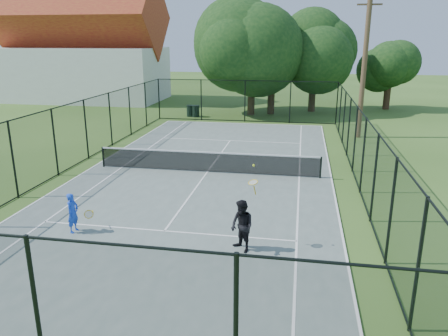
% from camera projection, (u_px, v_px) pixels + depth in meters
% --- Properties ---
extents(ground, '(120.00, 120.00, 0.00)m').
position_uv_depth(ground, '(207.00, 173.00, 19.77)').
color(ground, '#32521C').
extents(tennis_court, '(11.00, 24.00, 0.06)m').
position_uv_depth(tennis_court, '(207.00, 173.00, 19.76)').
color(tennis_court, slate).
rests_on(tennis_court, ground).
extents(tennis_net, '(10.08, 0.08, 0.95)m').
position_uv_depth(tennis_net, '(207.00, 161.00, 19.60)').
color(tennis_net, black).
rests_on(tennis_net, tennis_court).
extents(fence, '(13.10, 26.10, 3.00)m').
position_uv_depth(fence, '(207.00, 141.00, 19.34)').
color(fence, black).
rests_on(fence, ground).
extents(tree_near_left, '(7.12, 7.12, 9.28)m').
position_uv_depth(tree_near_left, '(252.00, 40.00, 33.28)').
color(tree_near_left, '#332114').
rests_on(tree_near_left, ground).
extents(tree_near_mid, '(5.64, 5.64, 7.38)m').
position_uv_depth(tree_near_mid, '(272.00, 56.00, 33.98)').
color(tree_near_mid, '#332114').
rests_on(tree_near_mid, ground).
extents(tree_near_right, '(5.47, 5.47, 7.55)m').
position_uv_depth(tree_near_right, '(315.00, 52.00, 35.13)').
color(tree_near_right, '#332114').
rests_on(tree_near_right, ground).
extents(tree_far_right, '(4.27, 4.27, 5.65)m').
position_uv_depth(tree_far_right, '(390.00, 68.00, 36.66)').
color(tree_far_right, '#332114').
rests_on(tree_far_right, ground).
extents(building, '(15.30, 8.15, 11.87)m').
position_uv_depth(building, '(82.00, 48.00, 41.96)').
color(building, silver).
rests_on(building, ground).
extents(trash_bin_left, '(0.58, 0.58, 0.89)m').
position_uv_depth(trash_bin_left, '(190.00, 111.00, 34.00)').
color(trash_bin_left, black).
rests_on(trash_bin_left, ground).
extents(trash_bin_right, '(0.58, 0.58, 0.90)m').
position_uv_depth(trash_bin_right, '(196.00, 111.00, 33.79)').
color(trash_bin_right, black).
rests_on(trash_bin_right, ground).
extents(utility_pole, '(1.40, 0.30, 8.48)m').
position_uv_depth(utility_pole, '(364.00, 66.00, 25.76)').
color(utility_pole, '#4C3823').
rests_on(utility_pole, ground).
extents(player_blue, '(0.76, 0.49, 1.26)m').
position_uv_depth(player_blue, '(73.00, 213.00, 13.51)').
color(player_blue, blue).
rests_on(player_blue, tennis_court).
extents(player_black, '(0.92, 0.95, 2.46)m').
position_uv_depth(player_black, '(242.00, 226.00, 12.25)').
color(player_black, black).
rests_on(player_black, tennis_court).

